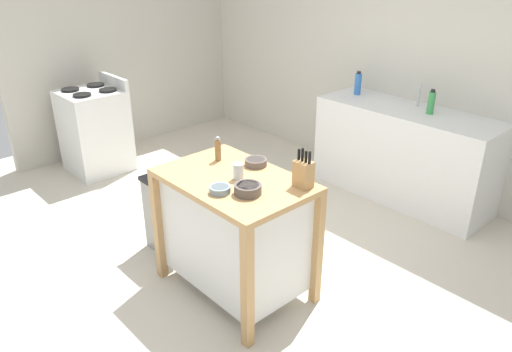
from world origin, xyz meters
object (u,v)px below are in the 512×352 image
(pepper_grinder, at_px, (218,149))
(stove, at_px, (95,130))
(kitchen_island, at_px, (235,229))
(bottle_dish_soap, at_px, (431,103))
(sink_faucet, at_px, (419,95))
(bottle_spray_cleaner, at_px, (358,84))
(bowl_ceramic_wide, at_px, (256,162))
(bowl_stoneware_deep, at_px, (220,189))
(knife_block, at_px, (303,173))
(drinking_cup, at_px, (238,171))
(trash_bin, at_px, (169,214))
(bowl_ceramic_small, at_px, (248,189))

(pepper_grinder, bearing_deg, stove, 176.56)
(kitchen_island, distance_m, bottle_dish_soap, 2.22)
(kitchen_island, height_order, sink_faucet, sink_faucet)
(pepper_grinder, bearing_deg, bottle_spray_cleaner, 99.81)
(kitchen_island, xyz_separation_m, bowl_ceramic_wide, (-0.05, 0.24, 0.41))
(kitchen_island, bearing_deg, bowl_stoneware_deep, -61.63)
(bottle_dish_soap, bearing_deg, bottle_spray_cleaner, 177.24)
(knife_block, distance_m, drinking_cup, 0.43)
(drinking_cup, height_order, stove, stove)
(knife_block, bearing_deg, stove, 179.85)
(stove, bearing_deg, trash_bin, -9.24)
(trash_bin, distance_m, sink_faucet, 2.54)
(knife_block, bearing_deg, trash_bin, -165.44)
(sink_faucet, height_order, bottle_spray_cleaner, bottle_spray_cleaner)
(kitchen_island, relative_size, bottle_spray_cleaner, 4.32)
(bowl_ceramic_wide, distance_m, bowl_ceramic_small, 0.43)
(kitchen_island, relative_size, bowl_ceramic_small, 6.06)
(kitchen_island, height_order, bottle_spray_cleaner, bottle_spray_cleaner)
(pepper_grinder, bearing_deg, bowl_ceramic_wide, 28.65)
(bowl_ceramic_wide, xyz_separation_m, drinking_cup, (0.08, -0.23, 0.03))
(bowl_ceramic_small, height_order, pepper_grinder, pepper_grinder)
(drinking_cup, relative_size, pepper_grinder, 0.59)
(drinking_cup, bearing_deg, pepper_grinder, 164.02)
(drinking_cup, xyz_separation_m, trash_bin, (-0.79, -0.07, -0.62))
(sink_faucet, relative_size, stove, 0.22)
(drinking_cup, bearing_deg, bowl_ceramic_wide, 109.92)
(bowl_ceramic_small, bearing_deg, trash_bin, 178.49)
(trash_bin, height_order, bottle_spray_cleaner, bottle_spray_cleaner)
(knife_block, bearing_deg, bowl_ceramic_small, -116.06)
(drinking_cup, xyz_separation_m, sink_faucet, (-0.05, 2.27, 0.07))
(knife_block, bearing_deg, bottle_dish_soap, 96.51)
(bowl_stoneware_deep, bearing_deg, bowl_ceramic_wide, 109.45)
(bowl_stoneware_deep, distance_m, sink_faucet, 2.48)
(sink_faucet, distance_m, bottle_spray_cleaner, 0.64)
(kitchen_island, height_order, stove, stove)
(knife_block, bearing_deg, bowl_ceramic_wide, 179.66)
(bowl_stoneware_deep, height_order, bottle_spray_cleaner, bottle_spray_cleaner)
(kitchen_island, height_order, pepper_grinder, pepper_grinder)
(bowl_ceramic_wide, height_order, bottle_spray_cleaner, bottle_spray_cleaner)
(trash_bin, distance_m, stove, 1.91)
(bowl_stoneware_deep, bearing_deg, stove, 170.75)
(drinking_cup, bearing_deg, bowl_stoneware_deep, -71.07)
(drinking_cup, distance_m, sink_faucet, 2.27)
(bowl_stoneware_deep, bearing_deg, pepper_grinder, 142.76)
(kitchen_island, height_order, bowl_ceramic_small, bowl_ceramic_small)
(trash_bin, bearing_deg, kitchen_island, 4.27)
(bowl_stoneware_deep, bearing_deg, knife_block, 56.83)
(trash_bin, bearing_deg, stove, 170.76)
(kitchen_island, xyz_separation_m, bowl_stoneware_deep, (0.11, -0.20, 0.41))
(bowl_stoneware_deep, xyz_separation_m, drinking_cup, (-0.07, 0.21, 0.03))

